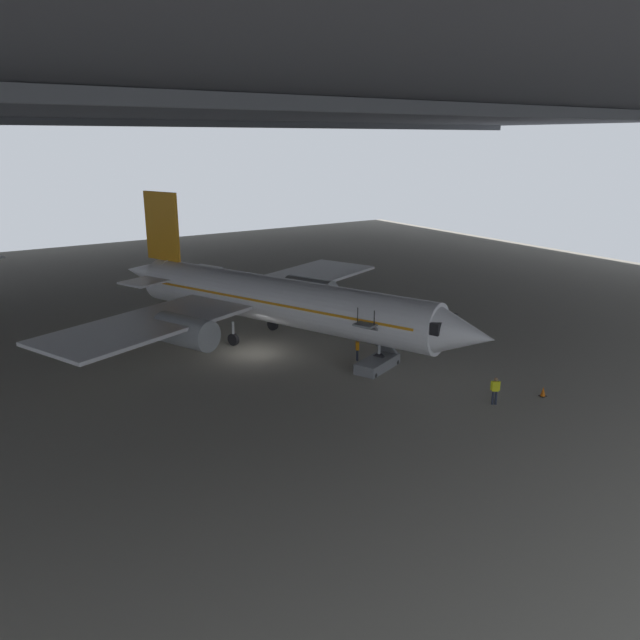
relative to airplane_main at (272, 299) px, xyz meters
The scene contains 7 objects.
ground_plane 4.35m from the airplane_main, 146.05° to the right, with size 110.00×110.00×0.00m, color gray.
hangar_structure 18.66m from the airplane_main, 101.55° to the left, with size 121.00×99.00×17.84m.
airplane_main is the anchor object (origin of this frame).
boarding_stairs 9.63m from the airplane_main, 70.85° to the right, with size 4.24×2.82×4.47m.
crew_worker_near_nose 17.83m from the airplane_main, 72.94° to the right, with size 0.45×0.40×1.65m.
crew_worker_by_stairs 7.72m from the airplane_main, 66.69° to the right, with size 0.37×0.49×1.57m.
traffic_cone_orange 19.84m from the airplane_main, 64.29° to the right, with size 0.36×0.36×0.60m.
Camera 1 is at (-18.48, -37.11, 14.64)m, focal length 34.50 mm.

